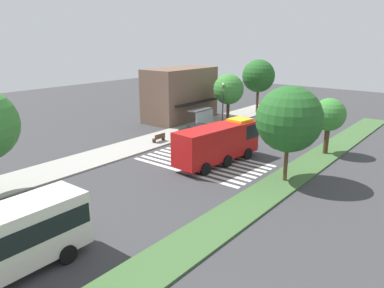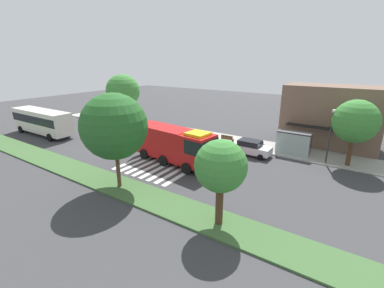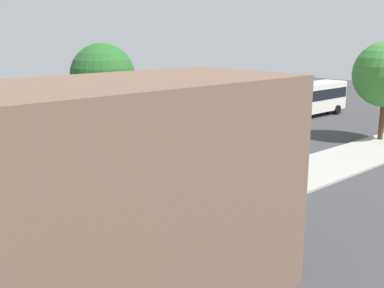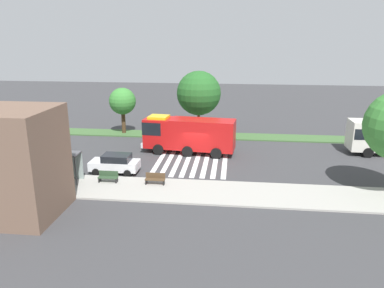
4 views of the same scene
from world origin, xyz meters
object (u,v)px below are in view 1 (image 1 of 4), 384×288
object	(u,v)px
parked_car_west	(200,132)
median_tree_west	(329,115)
street_lamp	(223,100)
median_tree_far_west	(289,119)
bench_west_of_shelter	(159,138)
sidewalk_tree_center	(258,76)
parked_car_mid	(272,109)
bench_near_shelter	(182,131)
fire_truck	(220,141)
sidewalk_tree_west	(229,89)
bus_stop_shelter	(202,115)

from	to	relation	value
parked_car_west	median_tree_west	bearing A→B (deg)	-76.23
street_lamp	median_tree_far_west	size ratio (longest dim) A/B	0.71
parked_car_west	bench_west_of_shelter	bearing A→B (deg)	148.99
bench_west_of_shelter	sidewalk_tree_center	size ratio (longest dim) A/B	0.20
parked_car_mid	sidewalk_tree_center	distance (m)	5.34
bench_near_shelter	sidewalk_tree_center	bearing A→B (deg)	-0.99
parked_car_west	median_tree_far_west	bearing A→B (deg)	-114.05
parked_car_west	fire_truck	bearing A→B (deg)	-129.44
median_tree_far_west	median_tree_west	xyz separation A→B (m)	(9.27, 0.00, -1.17)
parked_car_mid	bench_west_of_shelter	bearing A→B (deg)	173.88
parked_car_mid	bench_west_of_shelter	xyz separation A→B (m)	(-22.04, 2.50, -0.28)
sidewalk_tree_west	median_tree_west	bearing A→B (deg)	-111.07
median_tree_west	bench_west_of_shelter	bearing A→B (deg)	114.72
parked_car_west	parked_car_mid	size ratio (longest dim) A/B	0.96
parked_car_mid	sidewalk_tree_west	xyz separation A→B (m)	(-8.71, 2.20, 3.68)
street_lamp	median_tree_west	size ratio (longest dim) A/B	0.99
fire_truck	bench_west_of_shelter	distance (m)	9.28
bus_stop_shelter	median_tree_far_west	distance (m)	18.98
fire_truck	sidewalk_tree_west	distance (m)	17.26
sidewalk_tree_center	median_tree_west	distance (m)	21.11
street_lamp	bus_stop_shelter	bearing A→B (deg)	169.20
median_tree_west	bench_near_shelter	bearing A→B (deg)	102.10
parked_car_west	median_tree_west	distance (m)	14.14
fire_truck	median_tree_far_west	xyz separation A→B (m)	(-0.61, -6.85, 3.12)
bench_west_of_shelter	median_tree_far_west	distance (m)	16.67
parked_car_west	street_lamp	size ratio (longest dim) A/B	0.78
bus_stop_shelter	parked_car_mid	bearing A→B (deg)	-9.93
fire_truck	bench_west_of_shelter	world-z (taller)	fire_truck
parked_car_mid	bench_near_shelter	xyz separation A→B (m)	(-18.13, 2.50, -0.28)
bus_stop_shelter	bench_near_shelter	world-z (taller)	bus_stop_shelter
bench_near_shelter	street_lamp	size ratio (longest dim) A/B	0.29
bus_stop_shelter	street_lamp	xyz separation A→B (m)	(3.53, -0.67, 1.53)
bus_stop_shelter	bench_near_shelter	size ratio (longest dim) A/B	2.19
bench_near_shelter	sidewalk_tree_west	world-z (taller)	sidewalk_tree_west
bench_west_of_shelter	median_tree_far_west	xyz separation A→B (m)	(-1.95, -15.90, 4.60)
street_lamp	median_tree_far_west	xyz separation A→B (m)	(-13.40, -15.20, 1.78)
fire_truck	bench_near_shelter	world-z (taller)	fire_truck
bus_stop_shelter	median_tree_west	bearing A→B (deg)	-92.13
bus_stop_shelter	sidewalk_tree_center	bearing A→B (deg)	-1.16
parked_car_west	parked_car_mid	distance (m)	17.93
bus_stop_shelter	sidewalk_tree_center	world-z (taller)	sidewalk_tree_center
parked_car_mid	sidewalk_tree_west	distance (m)	9.71
median_tree_far_west	fire_truck	bearing A→B (deg)	84.88
parked_car_mid	sidewalk_tree_center	bearing A→B (deg)	105.48
sidewalk_tree_west	fire_truck	bearing A→B (deg)	-149.17
bench_west_of_shelter	bench_near_shelter	bearing A→B (deg)	0.00
bench_near_shelter	street_lamp	xyz separation A→B (m)	(7.53, -0.70, 2.82)
street_lamp	sidewalk_tree_center	bearing A→B (deg)	2.29
parked_car_west	sidewalk_tree_west	bearing A→B (deg)	13.72
sidewalk_tree_center	median_tree_far_west	xyz separation A→B (m)	(-23.40, -15.60, -0.51)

